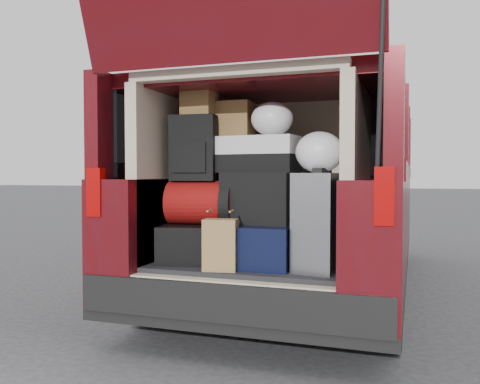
{
  "coord_description": "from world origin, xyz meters",
  "views": [
    {
      "loc": [
        1.0,
        -3.0,
        1.13
      ],
      "look_at": [
        -0.1,
        0.2,
        1.01
      ],
      "focal_mm": 38.0,
      "sensor_mm": 36.0,
      "label": 1
    }
  ],
  "objects_px": {
    "black_hardshell": "(199,241)",
    "black_soft_case": "(260,198)",
    "kraft_bag": "(220,245)",
    "twotone_duffel": "(258,155)",
    "silver_roller": "(322,222)",
    "backpack": "(195,148)",
    "navy_hardshell": "(260,244)",
    "red_duffel": "(202,203)"
  },
  "relations": [
    {
      "from": "black_hardshell",
      "to": "black_soft_case",
      "type": "height_order",
      "value": "black_soft_case"
    },
    {
      "from": "kraft_bag",
      "to": "twotone_duffel",
      "type": "xyz_separation_m",
      "value": [
        0.12,
        0.38,
        0.56
      ]
    },
    {
      "from": "silver_roller",
      "to": "kraft_bag",
      "type": "relative_size",
      "value": 1.89
    },
    {
      "from": "black_hardshell",
      "to": "black_soft_case",
      "type": "distance_m",
      "value": 0.54
    },
    {
      "from": "kraft_bag",
      "to": "backpack",
      "type": "relative_size",
      "value": 0.71
    },
    {
      "from": "navy_hardshell",
      "to": "silver_roller",
      "type": "distance_m",
      "value": 0.46
    },
    {
      "from": "backpack",
      "to": "black_soft_case",
      "type": "bearing_deg",
      "value": -4.0
    },
    {
      "from": "navy_hardshell",
      "to": "backpack",
      "type": "relative_size",
      "value": 1.37
    },
    {
      "from": "backpack",
      "to": "twotone_duffel",
      "type": "relative_size",
      "value": 0.82
    },
    {
      "from": "silver_roller",
      "to": "kraft_bag",
      "type": "xyz_separation_m",
      "value": [
        -0.58,
        -0.21,
        -0.14
      ]
    },
    {
      "from": "red_duffel",
      "to": "backpack",
      "type": "height_order",
      "value": "backpack"
    },
    {
      "from": "black_soft_case",
      "to": "navy_hardshell",
      "type": "bearing_deg",
      "value": -86.94
    },
    {
      "from": "silver_roller",
      "to": "backpack",
      "type": "xyz_separation_m",
      "value": [
        -0.87,
        0.09,
        0.46
      ]
    },
    {
      "from": "black_hardshell",
      "to": "kraft_bag",
      "type": "distance_m",
      "value": 0.44
    },
    {
      "from": "black_hardshell",
      "to": "navy_hardshell",
      "type": "bearing_deg",
      "value": -16.58
    },
    {
      "from": "twotone_duffel",
      "to": "black_hardshell",
      "type": "bearing_deg",
      "value": -169.29
    },
    {
      "from": "navy_hardshell",
      "to": "black_soft_case",
      "type": "height_order",
      "value": "black_soft_case"
    },
    {
      "from": "navy_hardshell",
      "to": "kraft_bag",
      "type": "relative_size",
      "value": 1.92
    },
    {
      "from": "black_hardshell",
      "to": "backpack",
      "type": "height_order",
      "value": "backpack"
    },
    {
      "from": "black_soft_case",
      "to": "twotone_duffel",
      "type": "height_order",
      "value": "twotone_duffel"
    },
    {
      "from": "backpack",
      "to": "silver_roller",
      "type": "bearing_deg",
      "value": -11.19
    },
    {
      "from": "kraft_bag",
      "to": "red_duffel",
      "type": "height_order",
      "value": "red_duffel"
    },
    {
      "from": "black_hardshell",
      "to": "navy_hardshell",
      "type": "xyz_separation_m",
      "value": [
        0.44,
        -0.04,
        0.01
      ]
    },
    {
      "from": "red_duffel",
      "to": "backpack",
      "type": "relative_size",
      "value": 1.02
    },
    {
      "from": "navy_hardshell",
      "to": "backpack",
      "type": "xyz_separation_m",
      "value": [
        -0.45,
        -0.0,
        0.63
      ]
    },
    {
      "from": "backpack",
      "to": "kraft_bag",
      "type": "bearing_deg",
      "value": -50.09
    },
    {
      "from": "navy_hardshell",
      "to": "silver_roller",
      "type": "bearing_deg",
      "value": -12.91
    },
    {
      "from": "backpack",
      "to": "twotone_duffel",
      "type": "bearing_deg",
      "value": 5.99
    },
    {
      "from": "silver_roller",
      "to": "black_soft_case",
      "type": "relative_size",
      "value": 1.28
    },
    {
      "from": "silver_roller",
      "to": "twotone_duffel",
      "type": "xyz_separation_m",
      "value": [
        -0.46,
        0.17,
        0.42
      ]
    },
    {
      "from": "silver_roller",
      "to": "black_hardshell",
      "type": "bearing_deg",
      "value": -178.13
    },
    {
      "from": "silver_roller",
      "to": "red_duffel",
      "type": "bearing_deg",
      "value": -174.96
    },
    {
      "from": "black_hardshell",
      "to": "black_soft_case",
      "type": "xyz_separation_m",
      "value": [
        0.44,
        -0.03,
        0.3
      ]
    },
    {
      "from": "backpack",
      "to": "black_hardshell",
      "type": "bearing_deg",
      "value": 70.66
    },
    {
      "from": "red_duffel",
      "to": "black_soft_case",
      "type": "distance_m",
      "value": 0.4
    },
    {
      "from": "black_hardshell",
      "to": "red_duffel",
      "type": "height_order",
      "value": "red_duffel"
    },
    {
      "from": "silver_roller",
      "to": "red_duffel",
      "type": "relative_size",
      "value": 1.31
    },
    {
      "from": "silver_roller",
      "to": "red_duffel",
      "type": "distance_m",
      "value": 0.83
    },
    {
      "from": "navy_hardshell",
      "to": "silver_roller",
      "type": "xyz_separation_m",
      "value": [
        0.42,
        -0.09,
        0.16
      ]
    },
    {
      "from": "kraft_bag",
      "to": "red_duffel",
      "type": "bearing_deg",
      "value": 120.33
    },
    {
      "from": "kraft_bag",
      "to": "twotone_duffel",
      "type": "relative_size",
      "value": 0.58
    },
    {
      "from": "navy_hardshell",
      "to": "silver_roller",
      "type": "height_order",
      "value": "silver_roller"
    }
  ]
}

